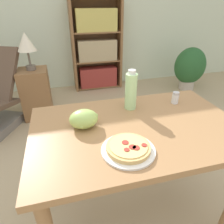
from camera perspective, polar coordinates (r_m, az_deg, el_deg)
ground_plane at (r=1.57m, az=0.21°, el=-29.07°), size 14.00×14.00×0.00m
wall_back at (r=3.42m, az=-12.78°, el=28.17°), size 8.00×0.05×2.60m
dining_table at (r=1.15m, az=6.97°, el=-8.84°), size 1.12×0.71×0.75m
pizza_on_plate at (r=0.90m, az=4.69°, el=-10.32°), size 0.24×0.24×0.04m
grape_bunch at (r=1.04m, az=-8.03°, el=-2.02°), size 0.15×0.12×0.10m
drink_bottle at (r=1.20m, az=5.44°, el=6.01°), size 0.07×0.07×0.24m
salt_shaker at (r=1.35m, az=17.64°, el=3.90°), size 0.04×0.04×0.08m
bookshelf at (r=3.37m, az=-4.35°, el=17.54°), size 0.79×0.29×1.37m
side_table at (r=2.69m, az=-20.82°, el=4.93°), size 0.34×0.34×0.62m
table_lamp at (r=2.52m, az=-23.34°, el=17.51°), size 0.21×0.21×0.42m
potted_plant_floor at (r=3.57m, az=21.32°, el=11.78°), size 0.51×0.43×0.69m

